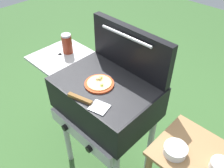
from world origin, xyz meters
The scene contains 8 objects.
ground_plane centered at (0.00, 0.00, 0.00)m, with size 8.00×8.00×0.00m, color #38602D.
grill centered at (-0.01, 0.00, 0.76)m, with size 0.96×0.53×0.90m.
grill_lid_open centered at (0.00, 0.21, 1.05)m, with size 0.63×0.09×0.30m.
pizza_cheese centered at (-0.02, -0.04, 0.91)m, with size 0.18×0.18×0.03m.
sauce_jar centered at (-0.46, 0.06, 0.97)m, with size 0.07×0.07×0.15m.
spatula centered at (0.05, -0.20, 0.91)m, with size 0.27×0.12×0.02m.
topping_bowl_near centered at (0.76, 0.00, 0.82)m, with size 0.10×0.10×0.04m.
topping_bowl_far centered at (0.56, -0.07, 0.82)m, with size 0.12×0.12×0.04m.
Camera 1 is at (0.81, -0.79, 1.82)m, focal length 37.56 mm.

